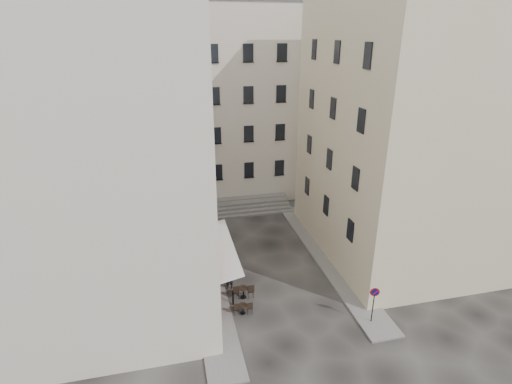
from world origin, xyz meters
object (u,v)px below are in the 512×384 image
object	(u,v)px
bistro_table_a	(243,308)
pedestrian	(229,278)
no_parking_sign	(374,298)
bistro_table_b	(243,291)

from	to	relation	value
bistro_table_a	pedestrian	world-z (taller)	pedestrian
bistro_table_a	pedestrian	distance (m)	2.71
no_parking_sign	bistro_table_a	xyz separation A→B (m)	(-7.08, 2.50, -1.30)
pedestrian	bistro_table_a	bearing A→B (deg)	88.03
no_parking_sign	pedestrian	size ratio (longest dim) A/B	1.48
no_parking_sign	pedestrian	world-z (taller)	no_parking_sign
bistro_table_a	bistro_table_b	xyz separation A→B (m)	(0.33, 1.51, 0.07)
pedestrian	bistro_table_b	bearing A→B (deg)	111.57
no_parking_sign	bistro_table_b	size ratio (longest dim) A/B	1.80
no_parking_sign	pedestrian	xyz separation A→B (m)	(-7.45, 5.15, -0.90)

